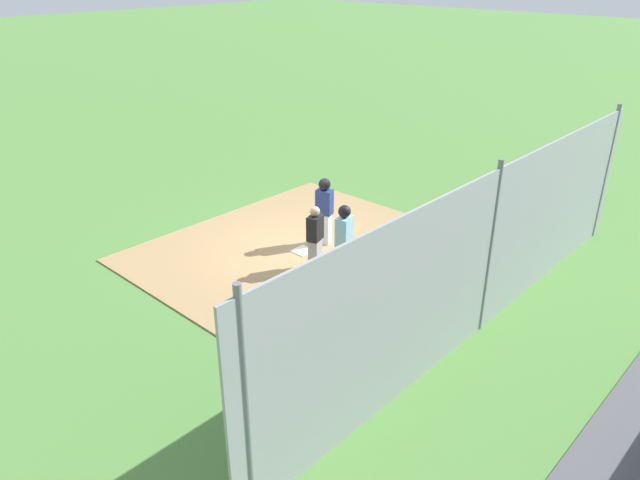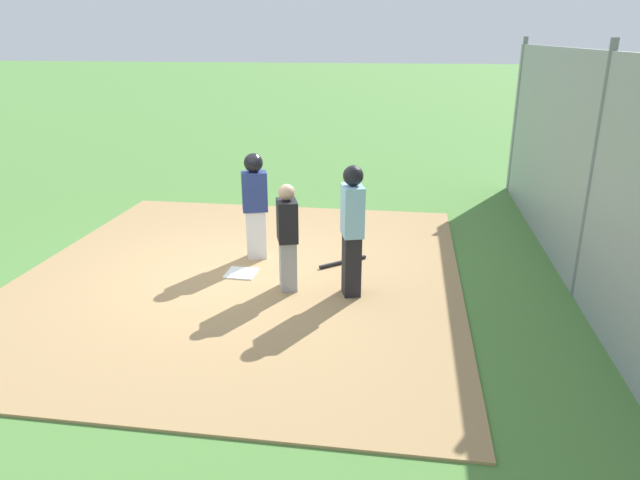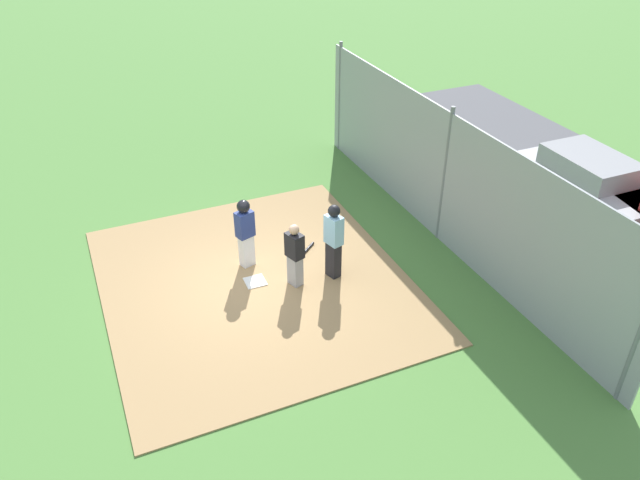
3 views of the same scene
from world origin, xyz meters
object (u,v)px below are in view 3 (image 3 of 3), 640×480
object	(u,v)px
baseball_bat	(305,252)
umpire	(334,239)
parked_car_silver	(589,181)
catcher	(295,254)
runner	(245,229)
home_plate	(255,281)

from	to	relation	value
baseball_bat	umpire	bearing A→B (deg)	61.44
parked_car_silver	baseball_bat	bearing A→B (deg)	-94.27
catcher	runner	distance (m)	1.34
catcher	umpire	size ratio (longest dim) A/B	0.84
umpire	runner	distance (m)	1.99
catcher	baseball_bat	size ratio (longest dim) A/B	1.77
home_plate	runner	world-z (taller)	runner
home_plate	catcher	size ratio (longest dim) A/B	0.29
runner	baseball_bat	distance (m)	1.67
home_plate	umpire	xyz separation A→B (m)	(-0.45, -1.68, 0.93)
runner	baseball_bat	world-z (taller)	runner
catcher	runner	size ratio (longest dim) A/B	0.89
runner	parked_car_silver	distance (m)	9.32
home_plate	umpire	distance (m)	1.98
umpire	baseball_bat	distance (m)	1.43
baseball_bat	catcher	bearing A→B (deg)	16.77
catcher	runner	xyz separation A→B (m)	(1.11, 0.74, 0.19)
home_plate	parked_car_silver	world-z (taller)	parked_car_silver
umpire	runner	xyz separation A→B (m)	(1.16, 1.62, 0.01)
home_plate	baseball_bat	distance (m)	1.58
catcher	runner	world-z (taller)	runner
catcher	parked_car_silver	xyz separation A→B (m)	(0.34, -8.54, -0.18)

